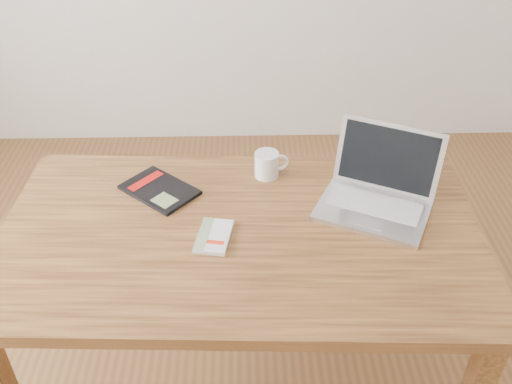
{
  "coord_description": "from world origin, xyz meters",
  "views": [
    {
      "loc": [
        0.03,
        -1.19,
        1.86
      ],
      "look_at": [
        0.06,
        0.21,
        0.85
      ],
      "focal_mm": 40.0,
      "sensor_mm": 36.0,
      "label": 1
    }
  ],
  "objects_px": {
    "desk": "(241,252)",
    "black_guidebook": "(159,190)",
    "white_guidebook": "(214,236)",
    "coffee_mug": "(268,164)",
    "laptop": "(378,191)"
  },
  "relations": [
    {
      "from": "desk",
      "to": "black_guidebook",
      "type": "distance_m",
      "value": 0.35
    },
    {
      "from": "white_guidebook",
      "to": "black_guidebook",
      "type": "xyz_separation_m",
      "value": [
        -0.19,
        0.24,
        -0.0
      ]
    },
    {
      "from": "coffee_mug",
      "to": "white_guidebook",
      "type": "bearing_deg",
      "value": -132.06
    },
    {
      "from": "desk",
      "to": "coffee_mug",
      "type": "relative_size",
      "value": 12.61
    },
    {
      "from": "white_guidebook",
      "to": "black_guidebook",
      "type": "bearing_deg",
      "value": 137.75
    },
    {
      "from": "laptop",
      "to": "desk",
      "type": "bearing_deg",
      "value": -138.34
    },
    {
      "from": "black_guidebook",
      "to": "coffee_mug",
      "type": "height_order",
      "value": "coffee_mug"
    },
    {
      "from": "desk",
      "to": "white_guidebook",
      "type": "bearing_deg",
      "value": -154.77
    },
    {
      "from": "white_guidebook",
      "to": "black_guidebook",
      "type": "distance_m",
      "value": 0.31
    },
    {
      "from": "desk",
      "to": "black_guidebook",
      "type": "xyz_separation_m",
      "value": [
        -0.27,
        0.21,
        0.1
      ]
    },
    {
      "from": "desk",
      "to": "black_guidebook",
      "type": "bearing_deg",
      "value": 144.27
    },
    {
      "from": "white_guidebook",
      "to": "laptop",
      "type": "relative_size",
      "value": 0.4
    },
    {
      "from": "coffee_mug",
      "to": "laptop",
      "type": "bearing_deg",
      "value": -40.91
    },
    {
      "from": "white_guidebook",
      "to": "laptop",
      "type": "height_order",
      "value": "laptop"
    },
    {
      "from": "laptop",
      "to": "white_guidebook",
      "type": "bearing_deg",
      "value": -137.2
    }
  ]
}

